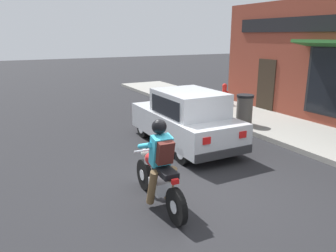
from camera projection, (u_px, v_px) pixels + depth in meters
ground_plane at (204, 191)px, 6.50m from camera, size 80.00×80.00×0.00m
sidewalk_curb at (269, 124)px, 11.17m from camera, size 2.60×22.00×0.14m
motorcycle_with_rider at (159, 171)px, 5.80m from camera, size 0.56×2.02×1.62m
car_hatchback at (185, 119)px, 8.98m from camera, size 1.68×3.80×1.57m
trash_bin at (245, 109)px, 10.78m from camera, size 0.56×0.56×0.98m
fire_hydrant at (224, 94)px, 13.96m from camera, size 0.36×0.24×0.88m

